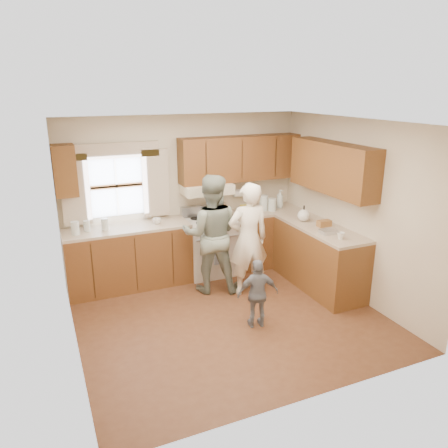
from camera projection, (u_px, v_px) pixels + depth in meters
name	position (u px, v px, depth m)	size (l,w,h in m)	color
room	(229.00, 226.00, 5.36)	(3.80, 3.80, 3.80)	#522C19
kitchen_fixtures	(237.00, 227.00, 6.66)	(3.80, 2.25, 2.15)	#46290F
stove	(210.00, 245.00, 6.97)	(0.76, 0.67, 1.07)	silver
woman_left	(248.00, 239.00, 6.18)	(0.60, 0.39, 1.64)	white
woman_right	(211.00, 234.00, 6.26)	(0.84, 0.66, 1.74)	#20372E
child	(258.00, 294.00, 5.39)	(0.52, 0.22, 0.89)	slate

